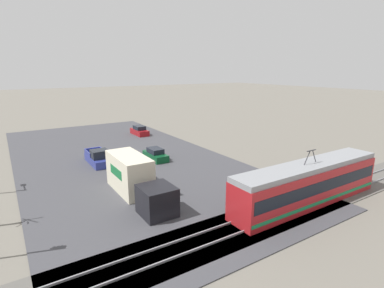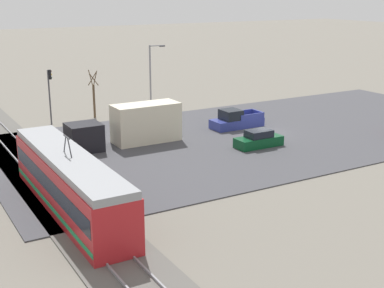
{
  "view_description": "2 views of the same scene",
  "coord_description": "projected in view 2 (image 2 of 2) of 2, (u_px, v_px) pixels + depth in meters",
  "views": [
    {
      "loc": [
        12.07,
        36.31,
        11.14
      ],
      "look_at": [
        -4.54,
        10.37,
        3.41
      ],
      "focal_mm": 28.0,
      "sensor_mm": 36.0,
      "label": 1
    },
    {
      "loc": [
        -38.92,
        30.62,
        13.0
      ],
      "look_at": [
        -5.89,
        11.45,
        2.03
      ],
      "focal_mm": 50.0,
      "sensor_mm": 36.0,
      "label": 2
    }
  ],
  "objects": [
    {
      "name": "ground_plane",
      "position": [
        265.0,
        133.0,
        50.72
      ],
      "size": [
        320.0,
        320.0,
        0.0
      ],
      "primitive_type": "plane",
      "color": "slate"
    },
    {
      "name": "road_surface",
      "position": [
        265.0,
        133.0,
        50.71
      ],
      "size": [
        23.8,
        50.61,
        0.08
      ],
      "color": "#424247",
      "rests_on": "ground"
    },
    {
      "name": "rail_bed",
      "position": [
        35.0,
        170.0,
        40.21
      ],
      "size": [
        68.95,
        4.4,
        0.22
      ],
      "color": "#5B5954",
      "rests_on": "ground"
    },
    {
      "name": "light_rail_tram",
      "position": [
        70.0,
        183.0,
        32.39
      ],
      "size": [
        15.48,
        2.76,
        4.64
      ],
      "color": "#B21E23",
      "rests_on": "ground"
    },
    {
      "name": "box_truck",
      "position": [
        132.0,
        126.0,
        46.58
      ],
      "size": [
        2.56,
        10.05,
        3.41
      ],
      "color": "black",
      "rests_on": "ground"
    },
    {
      "name": "pickup_truck",
      "position": [
        236.0,
        120.0,
        52.35
      ],
      "size": [
        2.08,
        5.25,
        1.84
      ],
      "color": "navy",
      "rests_on": "ground"
    },
    {
      "name": "sedan_car_0",
      "position": [
        259.0,
        140.0,
        45.94
      ],
      "size": [
        1.7,
        4.21,
        1.46
      ],
      "color": "#0C4723",
      "rests_on": "ground"
    },
    {
      "name": "traffic_light_pole",
      "position": [
        50.0,
        90.0,
        53.07
      ],
      "size": [
        0.28,
        0.47,
        5.53
      ],
      "color": "#47474C",
      "rests_on": "ground"
    },
    {
      "name": "street_tree",
      "position": [
        94.0,
        96.0,
        56.39
      ],
      "size": [
        1.19,
        0.99,
        5.05
      ],
      "color": "brown",
      "rests_on": "ground"
    },
    {
      "name": "street_lamp_near_crossing",
      "position": [
        152.0,
        71.0,
        60.91
      ],
      "size": [
        0.36,
        1.95,
        7.15
      ],
      "color": "gray",
      "rests_on": "ground"
    }
  ]
}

